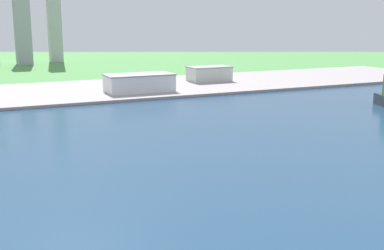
# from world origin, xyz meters

# --- Properties ---
(ground_plane) EXTENTS (2400.00, 2400.00, 0.00)m
(ground_plane) POSITION_xyz_m (0.00, 300.00, 0.00)
(ground_plane) COLOR #4E9148
(water_bay) EXTENTS (840.00, 360.00, 0.15)m
(water_bay) POSITION_xyz_m (0.00, 240.00, 0.07)
(water_bay) COLOR navy
(water_bay) RESTS_ON ground
(industrial_pier) EXTENTS (840.00, 140.00, 2.50)m
(industrial_pier) POSITION_xyz_m (0.00, 490.00, 1.25)
(industrial_pier) COLOR #9E9496
(industrial_pier) RESTS_ON ground
(warehouse_main) EXTENTS (59.71, 29.24, 15.48)m
(warehouse_main) POSITION_xyz_m (64.46, 457.75, 10.26)
(warehouse_main) COLOR white
(warehouse_main) RESTS_ON industrial_pier
(warehouse_annex) EXTENTS (43.05, 24.62, 14.99)m
(warehouse_annex) POSITION_xyz_m (154.55, 499.24, 10.02)
(warehouse_annex) COLOR silver
(warehouse_annex) RESTS_ON industrial_pier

